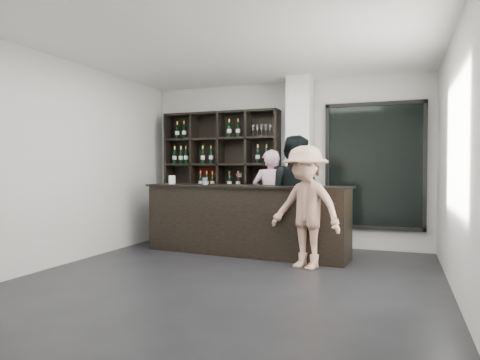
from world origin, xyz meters
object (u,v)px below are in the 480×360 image
at_px(customer, 306,207).
at_px(taster_black, 294,196).
at_px(taster_pink, 270,199).
at_px(wine_shelf, 221,177).
at_px(tasting_counter, 245,220).

bearing_deg(customer, taster_black, 136.22).
bearing_deg(customer, taster_pink, 145.76).
distance_m(taster_black, customer, 0.88).
height_order(wine_shelf, taster_black, wine_shelf).
relative_size(wine_shelf, tasting_counter, 0.72).
distance_m(wine_shelf, customer, 2.46).
height_order(tasting_counter, taster_black, taster_black).
xyz_separation_m(wine_shelf, taster_black, (1.54, -0.72, -0.27)).
relative_size(wine_shelf, customer, 1.44).
height_order(wine_shelf, tasting_counter, wine_shelf).
bearing_deg(customer, wine_shelf, 163.50).
bearing_deg(taster_pink, wine_shelf, -28.48).
height_order(taster_pink, taster_black, taster_black).
bearing_deg(wine_shelf, tasting_counter, -48.89).
relative_size(taster_pink, taster_black, 0.90).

